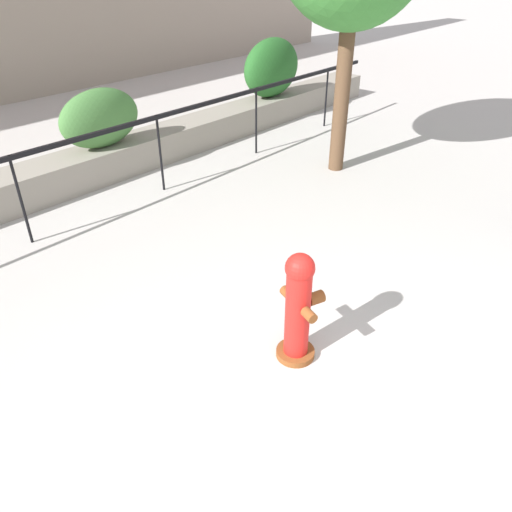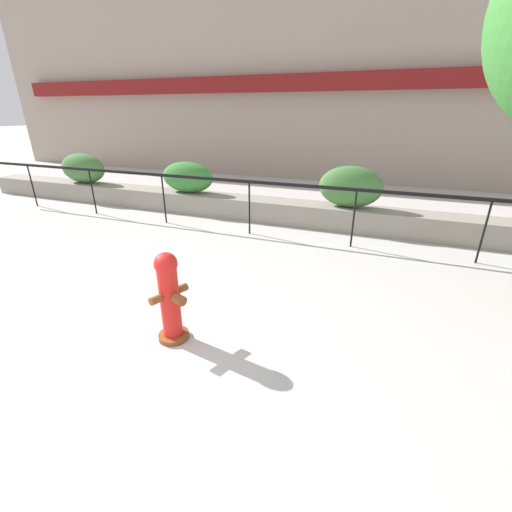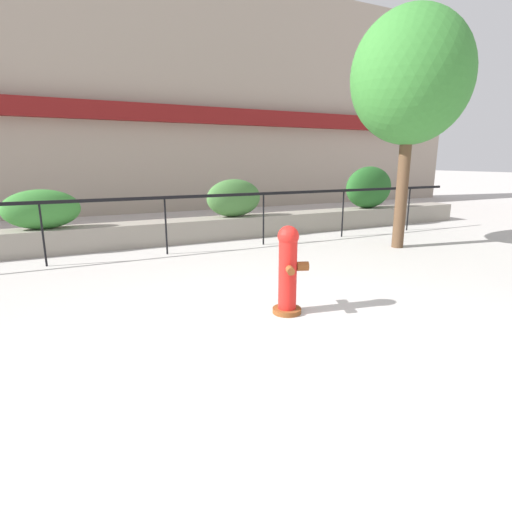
% 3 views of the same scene
% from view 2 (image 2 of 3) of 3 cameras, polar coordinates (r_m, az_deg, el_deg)
% --- Properties ---
extents(ground_plane, '(120.00, 120.00, 0.00)m').
position_cam_2_polar(ground_plane, '(3.97, -30.72, -19.04)').
color(ground_plane, '#BCB7B2').
extents(building_facade, '(30.00, 1.36, 8.00)m').
position_cam_2_polar(building_facade, '(13.93, 11.52, 28.96)').
color(building_facade, gray).
rests_on(building_facade, ground).
extents(planter_wall_low, '(18.00, 0.70, 0.50)m').
position_cam_2_polar(planter_wall_low, '(8.36, 1.80, 7.73)').
color(planter_wall_low, gray).
rests_on(planter_wall_low, ground).
extents(fence_railing_segment, '(15.00, 0.05, 1.15)m').
position_cam_2_polar(fence_railing_segment, '(7.18, -1.13, 11.48)').
color(fence_railing_segment, black).
rests_on(fence_railing_segment, ground).
extents(hedge_bush_0, '(1.49, 0.65, 0.84)m').
position_cam_2_polar(hedge_bush_0, '(11.40, -26.89, 12.90)').
color(hedge_bush_0, '#427538').
rests_on(hedge_bush_0, planter_wall_low).
extents(hedge_bush_1, '(1.43, 0.59, 0.77)m').
position_cam_2_polar(hedge_bush_1, '(9.15, -11.37, 12.74)').
color(hedge_bush_1, '#387F33').
rests_on(hedge_bush_1, planter_wall_low).
extents(hedge_bush_2, '(1.36, 0.56, 0.89)m').
position_cam_2_polar(hedge_bush_2, '(7.79, 15.46, 11.04)').
color(hedge_bush_2, '#427538').
rests_on(hedge_bush_2, planter_wall_low).
extents(fire_hydrant, '(0.48, 0.47, 1.08)m').
position_cam_2_polar(fire_hydrant, '(3.94, -14.19, -6.62)').
color(fire_hydrant, brown).
rests_on(fire_hydrant, ground).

